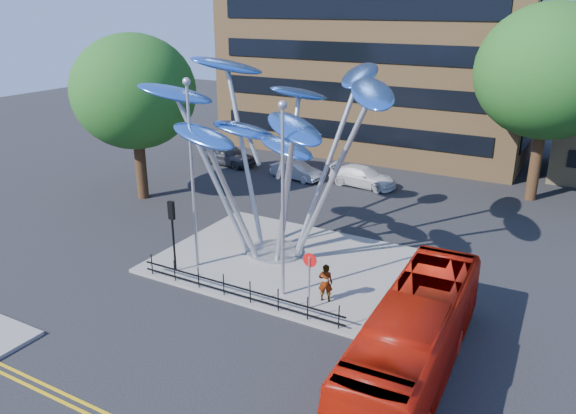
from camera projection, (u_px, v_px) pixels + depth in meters
The scene contains 15 objects.
ground at pixel (234, 327), 21.91m from camera, with size 120.00×120.00×0.00m, color black.
traffic_island at pixel (287, 262), 27.26m from camera, with size 12.00×9.00×0.15m, color slate.
tree_right at pixel (550, 72), 33.49m from camera, with size 8.80×8.80×12.11m.
tree_left at pixel (134, 92), 34.23m from camera, with size 7.60×7.60×10.32m.
leaf_sculpture at pixel (274, 119), 25.99m from camera, with size 12.72×9.54×9.51m.
street_lamp_left at pixel (191, 159), 25.02m from camera, with size 0.36×0.36×8.80m.
street_lamp_right at pixel (283, 184), 22.39m from camera, with size 0.36×0.36×8.30m.
traffic_light_island at pixel (172, 221), 25.37m from camera, with size 0.28×0.18×3.42m.
no_entry_sign_island at pixel (309, 271), 22.43m from camera, with size 0.60×0.10×2.45m.
pedestrian_railing_front at pixel (237, 290), 23.58m from camera, with size 10.00×0.06×1.00m.
red_bus at pixel (414, 338), 18.58m from camera, with size 2.46×10.49×2.92m, color #A91507.
pedestrian at pixel (325, 283), 23.29m from camera, with size 0.61×0.40×1.67m, color gray.
parked_car_left at pixel (228, 155), 43.71m from camera, with size 1.88×4.67×1.59m, color #3C3E43.
parked_car_mid at pixel (296, 170), 40.17m from camera, with size 1.35×3.87×1.28m, color #B7B9BF.
parked_car_right at pixel (363, 177), 38.59m from camera, with size 1.92×4.72×1.37m, color silver.
Camera 1 is at (11.16, -15.51, 11.90)m, focal length 35.00 mm.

